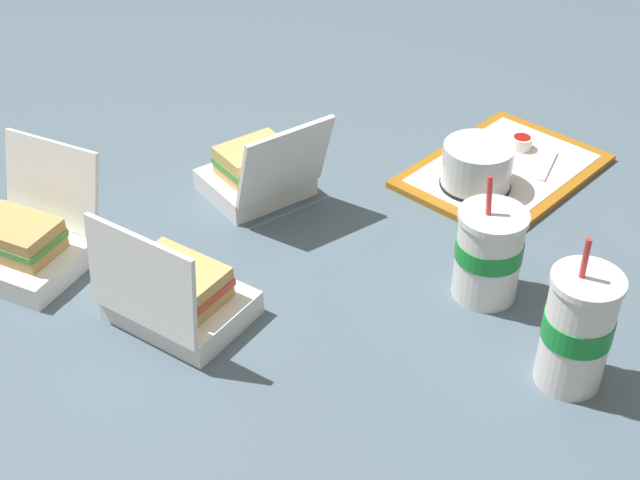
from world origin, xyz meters
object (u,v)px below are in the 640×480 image
Objects in this scene: ketchup_cup at (521,142)px; soda_cup_center at (577,329)px; clamshell_sandwich_left at (176,295)px; soda_cup_back at (489,253)px; cake_container at (477,167)px; food_tray at (503,171)px; clamshell_sandwich_right at (258,173)px; clamshell_sandwich_front at (24,244)px; plastic_fork at (548,166)px.

soda_cup_center is at bearing 51.74° from ketchup_cup.
clamshell_sandwich_left is 0.47m from soda_cup_back.
soda_cup_center is at bearing 63.41° from cake_container.
ketchup_cup is at bearing -155.89° from food_tray.
ketchup_cup is 0.19× the size of soda_cup_back.
soda_cup_center is at bearing 133.18° from clamshell_sandwich_left.
clamshell_sandwich_right is at bearing -32.71° from cake_container.
soda_cup_center is (0.21, 0.42, 0.04)m from cake_container.
food_tray is 1.66× the size of clamshell_sandwich_front.
ketchup_cup is at bearing -126.13° from plastic_fork.
clamshell_sandwich_left is (0.60, 0.01, -0.01)m from cake_container.
ketchup_cup is at bearing -128.26° from soda_cup_center.
soda_cup_back is at bearing -98.74° from soda_cup_center.
cake_container is at bearing -129.20° from soda_cup_back.
soda_cup_back is (0.18, 0.22, 0.03)m from cake_container.
ketchup_cup is 0.16× the size of clamshell_sandwich_front.
plastic_fork is (-0.07, 0.04, 0.01)m from food_tray.
clamshell_sandwich_left reaches higher than clamshell_sandwich_front.
clamshell_sandwich_front is at bearing -17.60° from cake_container.
clamshell_sandwich_right is 0.80× the size of clamshell_sandwich_front.
clamshell_sandwich_right is at bearing -57.82° from plastic_fork.
soda_cup_back is at bearing -1.46° from plastic_fork.
clamshell_sandwich_left is at bearing -32.61° from plastic_fork.
clamshell_sandwich_front is 1.06× the size of soda_cup_center.
plastic_fork is 0.75m from clamshell_sandwich_left.
food_tray is at bearing 154.57° from clamshell_sandwich_right.
clamshell_sandwich_left is 1.14× the size of soda_cup_back.
ketchup_cup is (-0.16, -0.05, -0.03)m from cake_container.
soda_cup_back is (-0.15, 0.43, 0.03)m from clamshell_sandwich_right.
food_tray is 1.76× the size of clamshell_sandwich_left.
plastic_fork is 0.54m from clamshell_sandwich_right.
clamshell_sandwich_right and clamshell_sandwich_front have the same top height.
cake_container is 0.63× the size of clamshell_sandwich_right.
cake_container is at bearing -178.74° from clamshell_sandwich_left.
ketchup_cup is 0.08m from plastic_fork.
clamshell_sandwich_front is at bearing -3.47° from clamshell_sandwich_right.
plastic_fork is at bearing 169.17° from cake_container.
clamshell_sandwich_right is at bearing -79.81° from soda_cup_center.
cake_container reaches higher than food_tray.
ketchup_cup is 0.51m from clamshell_sandwich_right.
soda_cup_center is at bearing 15.77° from plastic_fork.
soda_cup_back is at bearing 153.35° from clamshell_sandwich_left.
ketchup_cup is 0.61m from soda_cup_center.
soda_cup_back reaches higher than food_tray.
soda_cup_back reaches higher than cake_container.
clamshell_sandwich_right reaches higher than cake_container.
ketchup_cup is 0.17× the size of clamshell_sandwich_left.
clamshell_sandwich_right is 0.97× the size of soda_cup_back.
clamshell_sandwich_right reaches higher than ketchup_cup.
clamshell_sandwich_front reaches higher than plastic_fork.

